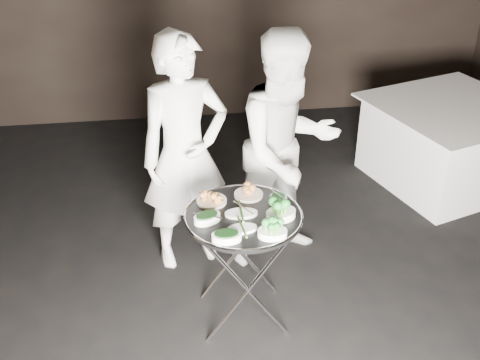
{
  "coord_description": "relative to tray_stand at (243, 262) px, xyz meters",
  "views": [
    {
      "loc": [
        -0.56,
        -2.74,
        2.78
      ],
      "look_at": [
        -0.13,
        0.37,
        0.95
      ],
      "focal_mm": 45.0,
      "sensor_mm": 36.0,
      "label": 1
    }
  ],
  "objects": [
    {
      "name": "serving_utensils",
      "position": [
        0.02,
        0.07,
        0.4
      ],
      "size": [
        0.58,
        0.43,
        0.01
      ],
      "color": "silver",
      "rests_on": "serving_tray"
    },
    {
      "name": "serving_tray",
      "position": [
        0.0,
        -0.0,
        0.35
      ],
      "size": [
        0.72,
        0.72,
        0.04
      ],
      "color": "black",
      "rests_on": "tray_stand"
    },
    {
      "name": "potato_plate_b",
      "position": [
        0.06,
        0.21,
        0.39
      ],
      "size": [
        0.18,
        0.18,
        0.07
      ],
      "rotation": [
        0.0,
        0.0,
        -0.3
      ],
      "color": "beige",
      "rests_on": "serving_tray"
    },
    {
      "name": "asparagus_plate_b",
      "position": [
        -0.03,
        -0.15,
        0.37
      ],
      "size": [
        0.19,
        0.12,
        0.04
      ],
      "rotation": [
        0.0,
        0.0,
        0.1
      ],
      "color": "white",
      "rests_on": "serving_tray"
    },
    {
      "name": "spinach_bowl_b",
      "position": [
        -0.13,
        -0.24,
        0.39
      ],
      "size": [
        0.17,
        0.11,
        0.07
      ],
      "rotation": [
        0.0,
        0.0,
        0.01
      ],
      "color": "white",
      "rests_on": "serving_tray"
    },
    {
      "name": "broccoli_bowl_a",
      "position": [
        0.22,
        -0.06,
        0.39
      ],
      "size": [
        0.22,
        0.18,
        0.08
      ],
      "rotation": [
        0.0,
        0.0,
        0.31
      ],
      "color": "white",
      "rests_on": "serving_tray"
    },
    {
      "name": "waiter_right",
      "position": [
        0.4,
        0.67,
        0.42
      ],
      "size": [
        1.01,
        0.9,
        1.72
      ],
      "primitive_type": "imported",
      "rotation": [
        0.0,
        0.0,
        0.35
      ],
      "color": "white",
      "rests_on": "floor"
    },
    {
      "name": "broccoli_bowl_b",
      "position": [
        0.13,
        -0.24,
        0.39
      ],
      "size": [
        0.18,
        0.14,
        0.07
      ],
      "rotation": [
        0.0,
        0.0,
        -0.12
      ],
      "color": "white",
      "rests_on": "serving_tray"
    },
    {
      "name": "asparagus_plate_a",
      "position": [
        -0.01,
        0.0,
        0.38
      ],
      "size": [
        0.2,
        0.11,
        0.04
      ],
      "rotation": [
        0.0,
        0.0,
        -0.02
      ],
      "color": "white",
      "rests_on": "serving_tray"
    },
    {
      "name": "greens_bowl",
      "position": [
        0.23,
        0.12,
        0.39
      ],
      "size": [
        0.11,
        0.11,
        0.06
      ],
      "rotation": [
        0.0,
        0.0,
        0.14
      ],
      "color": "white",
      "rests_on": "serving_tray"
    },
    {
      "name": "dining_table",
      "position": [
        2.07,
        1.53,
        -0.07
      ],
      "size": [
        1.28,
        1.28,
        0.73
      ],
      "rotation": [
        0.0,
        0.0,
        0.32
      ],
      "color": "white",
      "rests_on": "floor"
    },
    {
      "name": "waiter_left",
      "position": [
        -0.31,
        0.7,
        0.42
      ],
      "size": [
        0.72,
        0.57,
        1.72
      ],
      "primitive_type": "imported",
      "rotation": [
        0.0,
        0.0,
        0.28
      ],
      "color": "white",
      "rests_on": "floor"
    },
    {
      "name": "potato_plate_a",
      "position": [
        -0.17,
        0.17,
        0.39
      ],
      "size": [
        0.19,
        0.19,
        0.07
      ],
      "rotation": [
        0.0,
        0.0,
        -0.07
      ],
      "color": "beige",
      "rests_on": "serving_tray"
    },
    {
      "name": "floor",
      "position": [
        0.13,
        -0.22,
        -0.46
      ],
      "size": [
        6.0,
        7.0,
        0.05
      ],
      "primitive_type": "cube",
      "color": "black",
      "rests_on": "ground"
    },
    {
      "name": "spinach_bowl_a",
      "position": [
        -0.22,
        -0.04,
        0.39
      ],
      "size": [
        0.19,
        0.16,
        0.07
      ],
      "rotation": [
        0.0,
        0.0,
        0.38
      ],
      "color": "white",
      "rests_on": "serving_tray"
    },
    {
      "name": "tray_stand",
      "position": [
        0.0,
        0.0,
        0.0
      ],
      "size": [
        0.53,
        0.45,
        0.78
      ],
      "rotation": [
        0.0,
        0.0,
        -0.05
      ],
      "color": "silver",
      "rests_on": "floor"
    }
  ]
}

